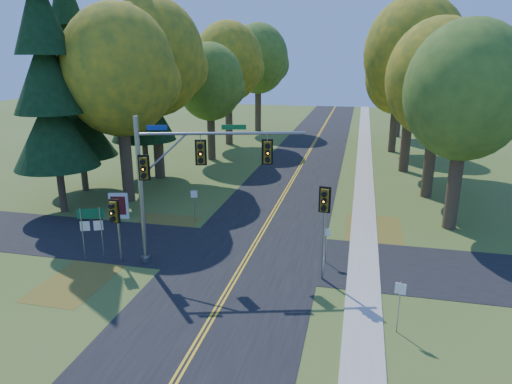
% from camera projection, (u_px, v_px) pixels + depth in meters
% --- Properties ---
extents(ground, '(160.00, 160.00, 0.00)m').
position_uv_depth(ground, '(241.00, 269.00, 23.57)').
color(ground, '#435E21').
rests_on(ground, ground).
extents(road_main, '(8.00, 160.00, 0.02)m').
position_uv_depth(road_main, '(241.00, 269.00, 23.57)').
color(road_main, black).
rests_on(road_main, ground).
extents(road_cross, '(60.00, 6.00, 0.02)m').
position_uv_depth(road_cross, '(250.00, 253.00, 25.44)').
color(road_cross, black).
rests_on(road_cross, ground).
extents(centerline_left, '(0.10, 160.00, 0.01)m').
position_uv_depth(centerline_left, '(239.00, 268.00, 23.59)').
color(centerline_left, gold).
rests_on(centerline_left, road_main).
extents(centerline_right, '(0.10, 160.00, 0.01)m').
position_uv_depth(centerline_right, '(242.00, 269.00, 23.54)').
color(centerline_right, gold).
rests_on(centerline_right, road_main).
extents(sidewalk_east, '(1.60, 160.00, 0.06)m').
position_uv_depth(sidewalk_east, '(363.00, 281.00, 22.23)').
color(sidewalk_east, '#9E998E').
rests_on(sidewalk_east, ground).
extents(leaf_patch_w_near, '(4.00, 6.00, 0.00)m').
position_uv_depth(leaf_patch_w_near, '(157.00, 231.00, 28.70)').
color(leaf_patch_w_near, brown).
rests_on(leaf_patch_w_near, ground).
extents(leaf_patch_e, '(3.50, 8.00, 0.00)m').
position_uv_depth(leaf_patch_e, '(374.00, 237.00, 27.71)').
color(leaf_patch_e, brown).
rests_on(leaf_patch_e, ground).
extents(leaf_patch_w_far, '(3.00, 5.00, 0.00)m').
position_uv_depth(leaf_patch_w_far, '(78.00, 280.00, 22.38)').
color(leaf_patch_w_far, brown).
rests_on(leaf_patch_w_far, ground).
extents(tree_w_a, '(8.00, 8.00, 14.15)m').
position_uv_depth(tree_w_a, '(120.00, 72.00, 31.98)').
color(tree_w_a, '#38281C').
rests_on(tree_w_a, ground).
extents(tree_e_a, '(7.20, 7.20, 12.73)m').
position_uv_depth(tree_e_a, '(467.00, 92.00, 26.82)').
color(tree_e_a, '#38281C').
rests_on(tree_e_a, ground).
extents(tree_w_b, '(8.60, 8.60, 15.38)m').
position_uv_depth(tree_w_b, '(154.00, 58.00, 38.30)').
color(tree_w_b, '#38281C').
rests_on(tree_w_b, ground).
extents(tree_e_b, '(7.60, 7.60, 13.33)m').
position_uv_depth(tree_e_b, '(440.00, 80.00, 33.19)').
color(tree_e_b, '#38281C').
rests_on(tree_e_b, ground).
extents(tree_w_c, '(6.80, 6.80, 11.91)m').
position_uv_depth(tree_w_c, '(211.00, 83.00, 46.17)').
color(tree_w_c, '#38281C').
rests_on(tree_w_c, ground).
extents(tree_e_c, '(8.80, 8.80, 15.79)m').
position_uv_depth(tree_e_c, '(415.00, 54.00, 40.49)').
color(tree_e_c, '#38281C').
rests_on(tree_e_c, ground).
extents(tree_w_d, '(8.20, 8.20, 14.56)m').
position_uv_depth(tree_w_d, '(229.00, 62.00, 53.90)').
color(tree_w_d, '#38281C').
rests_on(tree_w_d, ground).
extents(tree_e_d, '(7.00, 7.00, 12.32)m').
position_uv_depth(tree_e_d, '(398.00, 78.00, 49.89)').
color(tree_e_d, '#38281C').
rests_on(tree_e_d, ground).
extents(tree_w_e, '(8.40, 8.40, 14.97)m').
position_uv_depth(tree_w_e, '(259.00, 59.00, 63.73)').
color(tree_w_e, '#38281C').
rests_on(tree_w_e, ground).
extents(tree_e_e, '(7.80, 7.80, 13.74)m').
position_uv_depth(tree_e_e, '(403.00, 66.00, 59.35)').
color(tree_e_e, '#38281C').
rests_on(tree_e_e, ground).
extents(pine_a, '(5.60, 5.60, 19.48)m').
position_uv_depth(pine_a, '(47.00, 78.00, 29.64)').
color(pine_a, '#38281C').
rests_on(pine_a, ground).
extents(pine_b, '(5.60, 5.60, 17.31)m').
position_uv_depth(pine_b, '(75.00, 88.00, 34.92)').
color(pine_b, '#38281C').
rests_on(pine_b, ground).
extents(pine_c, '(5.60, 5.60, 20.56)m').
position_uv_depth(pine_c, '(139.00, 66.00, 38.50)').
color(pine_c, '#38281C').
rests_on(pine_c, ground).
extents(traffic_mast, '(8.29, 2.76, 7.78)m').
position_uv_depth(traffic_mast, '(182.00, 171.00, 22.97)').
color(traffic_mast, gray).
rests_on(traffic_mast, ground).
extents(east_signal_pole, '(0.56, 0.64, 4.82)m').
position_uv_depth(east_signal_pole, '(324.00, 210.00, 21.29)').
color(east_signal_pole, gray).
rests_on(east_signal_pole, ground).
extents(ped_signal_pole, '(0.57, 0.65, 3.58)m').
position_uv_depth(ped_signal_pole, '(115.00, 216.00, 23.43)').
color(ped_signal_pole, gray).
rests_on(ped_signal_pole, ground).
extents(route_sign_cluster, '(1.30, 0.53, 2.95)m').
position_uv_depth(route_sign_cluster, '(91.00, 223.00, 24.16)').
color(route_sign_cluster, gray).
rests_on(route_sign_cluster, ground).
extents(info_kiosk, '(1.29, 0.42, 1.77)m').
position_uv_depth(info_kiosk, '(119.00, 206.00, 30.65)').
color(info_kiosk, white).
rests_on(info_kiosk, ground).
extents(reg_sign_e_north, '(0.38, 0.06, 2.01)m').
position_uv_depth(reg_sign_e_north, '(326.00, 239.00, 23.90)').
color(reg_sign_e_north, gray).
rests_on(reg_sign_e_north, ground).
extents(reg_sign_e_south, '(0.42, 0.15, 2.23)m').
position_uv_depth(reg_sign_e_south, '(400.00, 298.00, 17.78)').
color(reg_sign_e_south, gray).
rests_on(reg_sign_e_south, ground).
extents(reg_sign_w, '(0.42, 0.16, 2.26)m').
position_uv_depth(reg_sign_w, '(194.00, 200.00, 29.73)').
color(reg_sign_w, gray).
rests_on(reg_sign_w, ground).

